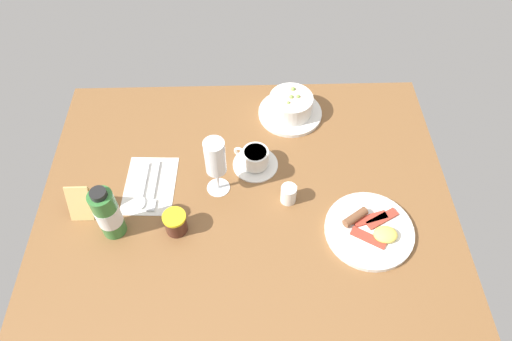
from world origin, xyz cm
name	(u,v)px	position (x,y,z in cm)	size (l,w,h in cm)	color
ground_plane	(247,194)	(0.00, 0.00, -1.50)	(110.00, 84.00, 3.00)	brown
porridge_bowl	(291,106)	(-13.88, -28.46, 3.49)	(19.44, 19.44, 7.96)	silver
cutlery_setting	(150,186)	(26.36, -2.14, 0.25)	(14.38, 19.96, 0.90)	silver
coffee_cup	(255,159)	(-2.58, -8.91, 2.63)	(12.74, 12.74, 5.86)	silver
creamer_jug	(289,194)	(-11.12, 3.15, 2.81)	(5.09, 4.17, 5.94)	silver
wine_glass	(215,159)	(7.60, -1.28, 12.35)	(6.25, 6.25, 18.57)	white
jam_jar	(175,223)	(17.86, 11.34, 3.14)	(5.87, 5.87, 6.21)	#452017
sauce_bottle_green	(108,213)	(33.59, 11.12, 7.85)	(6.09, 6.09, 16.89)	#337233
breakfast_plate	(370,230)	(-31.08, 13.47, 0.96)	(22.50, 22.50, 3.70)	silver
menu_card	(81,198)	(42.39, 4.31, 4.70)	(5.88, 7.81, 9.55)	tan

